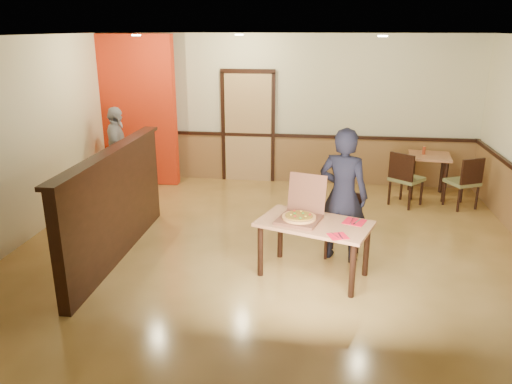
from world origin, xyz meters
The scene contains 24 objects.
floor centered at (0.00, 0.00, 0.00)m, with size 7.00×7.00×0.00m, color tan.
ceiling centered at (0.00, 0.00, 2.80)m, with size 7.00×7.00×0.00m, color black.
wall_back centered at (0.00, 3.50, 1.40)m, with size 7.00×7.00×0.00m, color beige.
wall_left centered at (-3.50, 0.00, 1.40)m, with size 7.00×7.00×0.00m, color beige.
wainscot_back centered at (0.00, 3.47, 0.45)m, with size 7.00×0.04×0.90m, color olive.
chair_rail_back centered at (0.00, 3.45, 0.92)m, with size 7.00×0.06×0.06m, color black.
back_door centered at (-0.80, 3.46, 1.05)m, with size 0.90×0.06×2.10m, color tan.
booth_partition centered at (-2.00, -0.20, 0.74)m, with size 0.20×3.10×1.44m.
red_accent_panel centered at (-2.90, 3.00, 1.40)m, with size 1.60×0.20×2.78m, color red.
spot_a centered at (-2.30, 1.80, 2.78)m, with size 0.14×0.14×0.02m, color #FFEBB2.
spot_b centered at (-0.80, 2.50, 2.78)m, with size 0.14×0.14×0.02m, color #FFEBB2.
spot_c centered at (1.40, 1.50, 2.78)m, with size 0.14×0.14×0.02m, color #FFEBB2.
main_table centered at (0.56, -0.42, 0.59)m, with size 1.48×1.14×0.70m.
diner_chair centered at (0.95, 0.23, 0.46)m, with size 0.51×0.51×0.84m.
side_chair_left centered at (2.02, 2.30, 0.51)m, with size 0.65×0.65×0.94m.
side_chair_right centered at (3.00, 2.30, 0.49)m, with size 0.59×0.59×0.89m.
side_table centered at (2.52, 2.91, 0.58)m, with size 0.79×0.79×0.76m.
diner centered at (0.91, 0.10, 0.87)m, with size 0.64×0.42×1.75m, color black.
passerby centered at (-3.00, 2.33, 0.79)m, with size 0.93×0.39×1.58m, color #9998A0.
pizza_box centered at (0.39, -0.36, 0.76)m, with size 0.62×0.67×0.50m.
pizza centered at (0.38, -0.41, 0.75)m, with size 0.41×0.41×0.03m, color #EFA757.
napkin_near centered at (0.83, -0.81, 0.70)m, with size 0.26×0.26×0.01m.
napkin_far centered at (1.03, -0.35, 0.70)m, with size 0.31×0.31×0.01m.
condiment centered at (2.42, 2.94, 0.82)m, with size 0.05×0.05×0.14m, color #99371B.
Camera 1 is at (0.59, -5.97, 2.90)m, focal length 35.00 mm.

